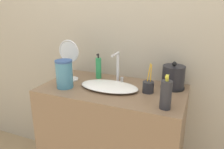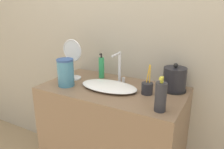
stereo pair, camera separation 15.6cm
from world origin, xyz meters
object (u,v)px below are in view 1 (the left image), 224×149
at_px(lotion_bottle, 166,95).
at_px(shampoo_bottle, 99,68).
at_px(faucet, 118,66).
at_px(water_pitcher, 64,74).
at_px(electric_kettle, 173,78).
at_px(toothbrush_cup, 148,87).
at_px(vanity_mirror, 69,59).

xyz_separation_m(lotion_bottle, shampoo_bottle, (-0.60, 0.35, -0.00)).
height_order(faucet, water_pitcher, faucet).
bearing_deg(faucet, electric_kettle, 4.69).
bearing_deg(lotion_bottle, electric_kettle, 91.20).
xyz_separation_m(faucet, toothbrush_cup, (0.27, -0.11, -0.09)).
height_order(lotion_bottle, water_pitcher, lotion_bottle).
bearing_deg(water_pitcher, electric_kettle, 21.66).
relative_size(lotion_bottle, vanity_mirror, 0.64).
bearing_deg(toothbrush_cup, shampoo_bottle, 162.07).
bearing_deg(lotion_bottle, shampoo_bottle, 150.03).
height_order(toothbrush_cup, vanity_mirror, vanity_mirror).
distance_m(electric_kettle, water_pitcher, 0.78).
bearing_deg(electric_kettle, faucet, -175.31).
distance_m(lotion_bottle, shampoo_bottle, 0.69).
bearing_deg(toothbrush_cup, vanity_mirror, 178.41).
bearing_deg(vanity_mirror, water_pitcher, -70.03).
xyz_separation_m(shampoo_bottle, water_pitcher, (-0.13, -0.28, 0.02)).
xyz_separation_m(faucet, shampoo_bottle, (-0.18, 0.03, -0.04)).
bearing_deg(toothbrush_cup, electric_kettle, 46.07).
bearing_deg(shampoo_bottle, lotion_bottle, -29.97).
height_order(faucet, vanity_mirror, vanity_mirror).
bearing_deg(lotion_bottle, water_pitcher, 175.23).
height_order(electric_kettle, toothbrush_cup, toothbrush_cup).
bearing_deg(shampoo_bottle, vanity_mirror, -146.13).
height_order(toothbrush_cup, shampoo_bottle, shampoo_bottle).
distance_m(shampoo_bottle, vanity_mirror, 0.24).
height_order(vanity_mirror, water_pitcher, vanity_mirror).
distance_m(electric_kettle, vanity_mirror, 0.80).
height_order(faucet, shampoo_bottle, faucet).
height_order(lotion_bottle, vanity_mirror, vanity_mirror).
bearing_deg(electric_kettle, vanity_mirror, -170.50).
xyz_separation_m(toothbrush_cup, vanity_mirror, (-0.64, 0.02, 0.13)).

